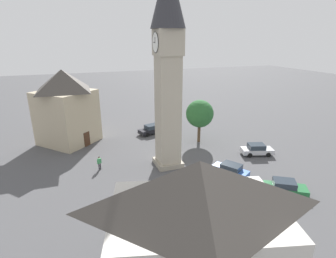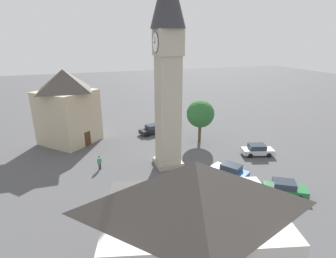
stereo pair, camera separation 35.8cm
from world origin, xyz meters
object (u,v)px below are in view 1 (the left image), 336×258
Objects in this scene: car_blue_kerb at (151,129)px; building_shop_left at (66,106)px; car_red_corner at (230,170)px; tree at (200,114)px; clock_tower at (168,52)px; car_silver_kerb at (257,149)px; pedestrian at (99,162)px; car_black_far at (285,187)px; building_terrace_right at (196,240)px; car_white_side at (149,213)px.

building_shop_left reaches higher than car_blue_kerb.
car_red_corner is 0.68× the size of tree.
clock_tower reaches higher than car_red_corner.
car_silver_kerb is 7.61m from car_red_corner.
clock_tower is 14.93m from pedestrian.
car_silver_kerb is (-1.31, -12.21, -12.68)m from clock_tower.
car_silver_kerb is at bearing -59.95° from car_red_corner.
tree is at bearing 6.12° from car_black_far.
pedestrian is 19.92m from building_terrace_right.
car_silver_kerb is 0.42× the size of building_terrace_right.
car_white_side is 0.69× the size of tree.
clock_tower is 5.21× the size of car_red_corner.
clock_tower is 2.19× the size of building_terrace_right.
car_silver_kerb is at bearing -96.13° from clock_tower.
car_red_corner is at bearing 120.05° from car_silver_kerb.
building_terrace_right is (-12.59, 10.46, 4.01)m from car_red_corner.
car_black_far is 30.49m from building_shop_left.
car_blue_kerb is 1.00× the size of car_white_side.
tree is at bearing -26.89° from building_terrace_right.
clock_tower is 12.80m from tree.
car_white_side is at bearing 115.30° from car_silver_kerb.
building_shop_left reaches higher than tree.
tree is at bearing -109.74° from building_shop_left.
car_blue_kerb is at bearing -93.54° from building_shop_left.
car_white_side is (-21.00, 6.41, 0.00)m from car_blue_kerb.
tree is (15.19, -12.17, 3.61)m from car_white_side.
car_red_corner is 24.75m from building_shop_left.
pedestrian is (2.89, 20.31, 0.25)m from car_silver_kerb.
building_shop_left is at bearing 16.83° from pedestrian.
car_white_side is 23.14m from building_shop_left.
car_silver_kerb is 2.63× the size of pedestrian.
pedestrian reaches higher than car_white_side.
pedestrian is 0.26× the size of tree.
car_red_corner is 1.00× the size of car_black_far.
pedestrian is (-9.92, 9.37, 0.25)m from car_blue_kerb.
car_blue_kerb is 21.96m from car_white_side.
building_shop_left is at bearing 60.02° from car_silver_kerb.
car_white_side is (-4.39, 10.76, 0.00)m from car_red_corner.
car_white_side is at bearing 87.19° from car_black_far.
building_shop_left is (13.58, 23.54, 4.74)m from car_silver_kerb.
car_silver_kerb is 1.01× the size of car_red_corner.
building_shop_left is (17.39, 16.95, 4.74)m from car_red_corner.
clock_tower reaches higher than car_white_side.
tree is 19.54m from building_shop_left.
building_shop_left is 30.69m from building_terrace_right.
car_silver_kerb is at bearing -21.40° from car_black_far.
car_black_far is 0.41× the size of building_shop_left.
car_white_side is 2.63× the size of pedestrian.
tree reaches higher than car_black_far.
building_shop_left reaches higher than pedestrian.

